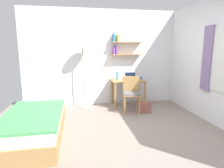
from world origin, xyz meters
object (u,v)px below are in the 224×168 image
(water_bottle, at_px, (117,76))
(book_stack, at_px, (138,78))
(bed, at_px, (36,123))
(standing_lamp, at_px, (83,47))
(handbag, at_px, (144,107))
(desk, at_px, (128,85))
(desk_chair, at_px, (131,92))
(laptop, at_px, (130,77))

(water_bottle, height_order, book_stack, water_bottle)
(bed, relative_size, water_bottle, 9.10)
(standing_lamp, height_order, handbag, standing_lamp)
(standing_lamp, bearing_deg, desk, -0.97)
(bed, xyz_separation_m, book_stack, (2.42, 1.54, 0.52))
(desk, bearing_deg, desk_chair, -95.17)
(desk, distance_m, book_stack, 0.35)
(desk, relative_size, laptop, 2.79)
(water_bottle, relative_size, book_stack, 0.95)
(desk_chair, bearing_deg, standing_lamp, 154.77)
(desk_chair, distance_m, standing_lamp, 1.67)
(bed, height_order, water_bottle, water_bottle)
(standing_lamp, relative_size, laptop, 5.57)
(desk_chair, relative_size, standing_lamp, 0.49)
(laptop, xyz_separation_m, handbag, (0.14, -0.77, -0.63))
(desk, xyz_separation_m, desk_chair, (-0.05, -0.52, -0.08))
(bed, distance_m, book_stack, 2.92)
(bed, relative_size, standing_lamp, 1.13)
(desk_chair, relative_size, handbag, 2.15)
(desk, bearing_deg, handbag, -70.39)
(laptop, relative_size, handbag, 0.79)
(desk, height_order, standing_lamp, standing_lamp)
(desk, bearing_deg, laptop, 42.51)
(standing_lamp, height_order, book_stack, standing_lamp)
(book_stack, bearing_deg, laptop, 166.19)
(desk, xyz_separation_m, book_stack, (0.30, 0.04, 0.18))
(desk, xyz_separation_m, laptop, (0.10, 0.09, 0.19))
(bed, height_order, handbag, bed)
(desk, height_order, laptop, laptop)
(laptop, distance_m, handbag, 1.01)
(laptop, height_order, handbag, laptop)
(standing_lamp, height_order, water_bottle, standing_lamp)
(desk_chair, bearing_deg, handbag, -28.53)
(bed, height_order, standing_lamp, standing_lamp)
(desk_chair, distance_m, water_bottle, 0.70)
(bed, relative_size, desk_chair, 2.31)
(bed, distance_m, desk, 2.62)
(water_bottle, bearing_deg, desk_chair, -68.18)
(bed, distance_m, standing_lamp, 2.23)
(desk_chair, height_order, book_stack, desk_chair)
(bed, xyz_separation_m, laptop, (2.22, 1.59, 0.53))
(laptop, bearing_deg, desk_chair, -103.50)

